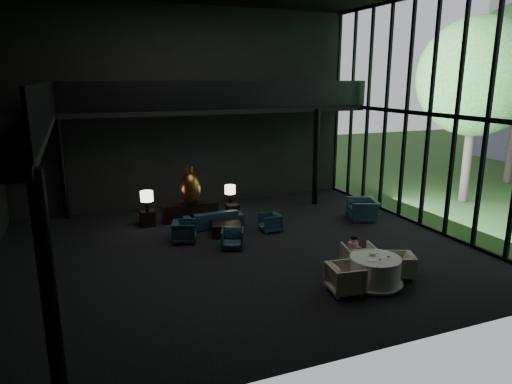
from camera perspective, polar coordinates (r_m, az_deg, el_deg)
name	(u,v)px	position (r m, az deg, el deg)	size (l,w,h in m)	color
floor	(240,251)	(14.24, -1.98, -7.38)	(14.00, 12.00, 0.02)	black
wall_back	(190,108)	(19.05, -8.29, 10.29)	(14.00, 0.04, 8.00)	black
wall_front	(358,151)	(7.95, 12.58, 5.05)	(14.00, 0.04, 8.00)	black
curtain_wall	(430,114)	(16.94, 20.91, 9.08)	(0.20, 12.00, 8.00)	black
mezzanine_left	(5,129)	(12.65, -28.88, 6.88)	(2.00, 12.00, 0.25)	black
mezzanine_back	(221,109)	(18.36, -4.46, 10.26)	(12.00, 2.00, 0.25)	black
railing_left	(47,103)	(12.52, -24.62, 10.06)	(0.06, 12.00, 1.00)	black
railing_back	(228,95)	(17.37, -3.49, 12.04)	(12.00, 0.06, 1.00)	black
column_sw	(50,302)	(7.53, -24.36, -12.43)	(0.24, 0.24, 4.00)	black
column_nw	(62,167)	(18.48, -23.09, 2.94)	(0.24, 0.24, 4.00)	black
column_ne	(316,157)	(19.17, 7.51, 4.32)	(0.24, 0.24, 4.00)	black
tree_near	(476,77)	(21.17, 25.83, 12.78)	(4.80, 4.80, 7.65)	#382D23
console	(191,212)	(17.27, -8.18, -2.49)	(2.06, 0.47, 0.65)	black
bronze_urn	(190,188)	(16.94, -8.22, 0.48)	(0.77, 0.77, 1.44)	#B57736
side_table_left	(147,218)	(16.99, -13.42, -3.17)	(0.51, 0.51, 0.56)	black
table_lamp_left	(147,197)	(16.63, -13.50, -0.62)	(0.45, 0.45, 0.75)	black
side_table_right	(232,211)	(17.55, -2.96, -2.34)	(0.46, 0.46, 0.51)	black
table_lamp_right	(230,190)	(17.59, -3.26, 0.22)	(0.41, 0.41, 0.69)	black
sofa	(213,215)	(16.44, -5.35, -2.94)	(2.12, 0.62, 0.83)	#122437
lounge_armchair_west	(184,231)	(15.05, -8.94, -4.78)	(0.75, 0.71, 0.78)	black
lounge_armchair_east	(270,223)	(15.91, 1.75, -3.86)	(0.61, 0.57, 0.62)	#112A41
lounge_armchair_south	(232,239)	(14.34, -2.96, -5.88)	(0.61, 0.58, 0.63)	#1D2D3F
window_armchair	(363,205)	(17.63, 13.21, -1.58)	(1.29, 0.84, 1.13)	black
coffee_table	(226,228)	(15.65, -3.71, -4.55)	(0.98, 0.98, 0.43)	black
dining_table	(374,273)	(12.31, 14.59, -9.75)	(1.47, 1.47, 0.75)	white
dining_chair_north	(359,255)	(12.97, 12.74, -7.75)	(0.90, 0.84, 0.92)	#B5A891
dining_chair_east	(400,265)	(12.94, 17.53, -8.69)	(0.67, 0.62, 0.68)	#A39484
dining_chair_west	(345,276)	(11.69, 11.12, -10.28)	(0.85, 0.79, 0.87)	tan
child	(353,246)	(12.83, 12.07, -6.59)	(0.28, 0.28, 0.59)	pink
plate_a	(371,260)	(11.92, 14.21, -8.28)	(0.23, 0.23, 0.01)	white
plate_b	(376,252)	(12.49, 14.82, -7.27)	(0.23, 0.23, 0.02)	white
saucer	(386,258)	(12.16, 15.99, -7.96)	(0.14, 0.14, 0.01)	white
coffee_cup	(388,256)	(12.22, 16.23, -7.69)	(0.08, 0.08, 0.06)	white
cereal_bowl	(372,254)	(12.24, 14.36, -7.51)	(0.17, 0.17, 0.09)	white
cream_pot	(380,259)	(11.98, 15.25, -8.11)	(0.05, 0.05, 0.06)	#99999E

